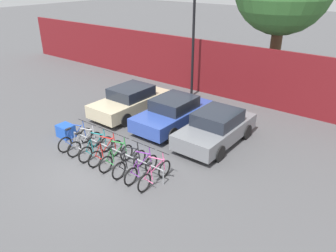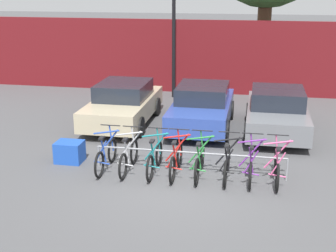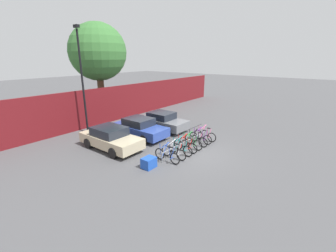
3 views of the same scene
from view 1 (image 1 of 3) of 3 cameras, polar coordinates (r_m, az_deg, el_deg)
ground_plane at (r=12.35m, az=-11.81°, el=-7.32°), size 120.00×120.00×0.00m
hoarding_wall at (r=18.66m, az=10.40°, el=9.34°), size 36.00×0.16×3.06m
bike_rack at (r=12.41m, az=-9.38°, el=-4.25°), size 4.76×0.04×0.57m
bicycle_blue at (r=13.85m, az=-15.81°, el=-2.17°), size 0.68×1.71×1.05m
bicycle_silver at (r=13.42m, az=-14.27°, el=-2.90°), size 0.68×1.71×1.05m
bicycle_teal at (r=12.95m, az=-12.42°, el=-3.78°), size 0.68×1.71×1.05m
bicycle_red at (r=12.59m, az=-10.81°, el=-4.54°), size 0.68×1.71×1.05m
bicycle_green at (r=12.21m, az=-8.97°, el=-5.40°), size 0.68×1.71×1.05m
bicycle_black at (r=11.79m, az=-6.72°, el=-6.45°), size 0.68×1.71×1.05m
bicycle_purple at (r=11.45m, az=-4.66°, el=-7.40°), size 0.68×1.71×1.05m
bicycle_pink at (r=11.12m, az=-2.33°, el=-8.45°), size 0.68×1.71×1.05m
car_beige at (r=16.52m, az=-6.56°, el=4.41°), size 1.91×4.22×1.40m
car_blue at (r=14.98m, az=0.90°, el=2.32°), size 1.91×4.10×1.40m
car_grey at (r=13.69m, az=8.36°, el=-0.30°), size 1.91×4.01×1.40m
lamp_post at (r=18.13m, az=4.52°, el=17.73°), size 0.24×0.44×7.60m
cargo_crate at (r=14.90m, az=-17.38°, el=-0.81°), size 0.70×0.56×0.55m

